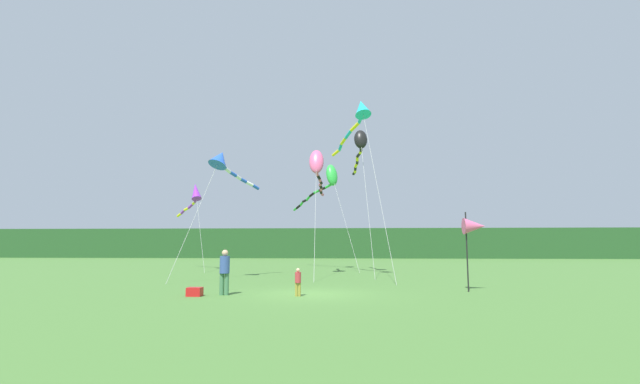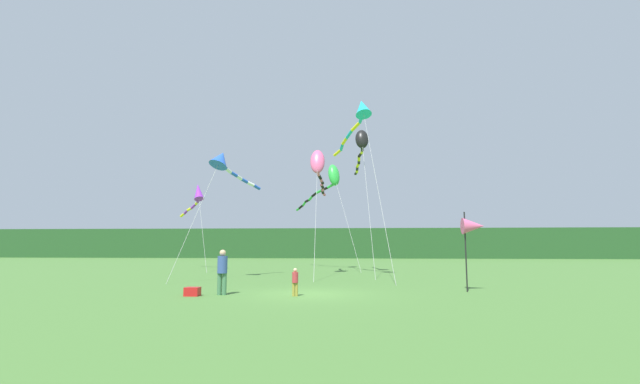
{
  "view_description": "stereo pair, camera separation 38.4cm",
  "coord_description": "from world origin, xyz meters",
  "px_view_note": "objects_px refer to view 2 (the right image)",
  "views": [
    {
      "loc": [
        1.53,
        -17.57,
        1.98
      ],
      "look_at": [
        0.0,
        6.0,
        4.83
      ],
      "focal_mm": 24.32,
      "sensor_mm": 36.0,
      "label": 1
    },
    {
      "loc": [
        1.91,
        -17.54,
        1.98
      ],
      "look_at": [
        0.0,
        6.0,
        4.83
      ],
      "focal_mm": 24.32,
      "sensor_mm": 36.0,
      "label": 2
    }
  ],
  "objects_px": {
    "banner_flag_pole": "(473,227)",
    "kite_cyan": "(360,114)",
    "kite_blue": "(223,161)",
    "kite_black": "(361,144)",
    "person_adult": "(222,270)",
    "cooler_box": "(192,292)",
    "person_child": "(295,280)",
    "kite_purple": "(197,195)",
    "kite_green": "(330,180)",
    "kite_rainbow": "(318,165)"
  },
  "relations": [
    {
      "from": "kite_rainbow",
      "to": "kite_green",
      "type": "bearing_deg",
      "value": 86.37
    },
    {
      "from": "person_adult",
      "to": "kite_cyan",
      "type": "xyz_separation_m",
      "value": [
        5.58,
        8.9,
        8.93
      ]
    },
    {
      "from": "kite_rainbow",
      "to": "kite_cyan",
      "type": "xyz_separation_m",
      "value": [
        2.73,
        -2.15,
        2.78
      ]
    },
    {
      "from": "person_adult",
      "to": "kite_black",
      "type": "distance_m",
      "value": 15.61
    },
    {
      "from": "cooler_box",
      "to": "kite_purple",
      "type": "xyz_separation_m",
      "value": [
        -6.05,
        16.17,
        5.62
      ]
    },
    {
      "from": "kite_blue",
      "to": "kite_black",
      "type": "relative_size",
      "value": 0.77
    },
    {
      "from": "person_child",
      "to": "kite_blue",
      "type": "xyz_separation_m",
      "value": [
        -5.38,
        7.66,
        6.21
      ]
    },
    {
      "from": "banner_flag_pole",
      "to": "kite_black",
      "type": "xyz_separation_m",
      "value": [
        -4.49,
        10.37,
        6.08
      ]
    },
    {
      "from": "cooler_box",
      "to": "kite_rainbow",
      "type": "bearing_deg",
      "value": 71.32
    },
    {
      "from": "banner_flag_pole",
      "to": "kite_cyan",
      "type": "distance_m",
      "value": 11.07
    },
    {
      "from": "person_child",
      "to": "person_adult",
      "type": "bearing_deg",
      "value": 176.65
    },
    {
      "from": "kite_rainbow",
      "to": "person_adult",
      "type": "bearing_deg",
      "value": -104.42
    },
    {
      "from": "kite_cyan",
      "to": "kite_blue",
      "type": "bearing_deg",
      "value": -170.03
    },
    {
      "from": "kite_blue",
      "to": "kite_cyan",
      "type": "distance_m",
      "value": 8.73
    },
    {
      "from": "person_child",
      "to": "banner_flag_pole",
      "type": "xyz_separation_m",
      "value": [
        7.28,
        2.05,
        2.12
      ]
    },
    {
      "from": "cooler_box",
      "to": "kite_purple",
      "type": "distance_m",
      "value": 18.16
    },
    {
      "from": "banner_flag_pole",
      "to": "kite_cyan",
      "type": "relative_size",
      "value": 0.31
    },
    {
      "from": "kite_green",
      "to": "kite_black",
      "type": "height_order",
      "value": "kite_black"
    },
    {
      "from": "cooler_box",
      "to": "kite_purple",
      "type": "bearing_deg",
      "value": 110.51
    },
    {
      "from": "banner_flag_pole",
      "to": "kite_cyan",
      "type": "bearing_deg",
      "value": 123.38
    },
    {
      "from": "person_adult",
      "to": "banner_flag_pole",
      "type": "distance_m",
      "value": 10.52
    },
    {
      "from": "kite_blue",
      "to": "kite_cyan",
      "type": "height_order",
      "value": "kite_cyan"
    },
    {
      "from": "kite_green",
      "to": "cooler_box",
      "type": "bearing_deg",
      "value": -103.59
    },
    {
      "from": "cooler_box",
      "to": "person_adult",
      "type": "bearing_deg",
      "value": 21.02
    },
    {
      "from": "cooler_box",
      "to": "kite_purple",
      "type": "height_order",
      "value": "kite_purple"
    },
    {
      "from": "banner_flag_pole",
      "to": "kite_black",
      "type": "bearing_deg",
      "value": 113.44
    },
    {
      "from": "cooler_box",
      "to": "kite_cyan",
      "type": "xyz_separation_m",
      "value": [
        6.61,
        9.3,
        9.75
      ]
    },
    {
      "from": "banner_flag_pole",
      "to": "kite_rainbow",
      "type": "relative_size",
      "value": 0.37
    },
    {
      "from": "kite_blue",
      "to": "kite_green",
      "type": "relative_size",
      "value": 0.87
    },
    {
      "from": "kite_purple",
      "to": "kite_black",
      "type": "relative_size",
      "value": 0.7
    },
    {
      "from": "kite_green",
      "to": "kite_rainbow",
      "type": "distance_m",
      "value": 6.2
    },
    {
      "from": "person_child",
      "to": "kite_blue",
      "type": "distance_m",
      "value": 11.23
    },
    {
      "from": "person_adult",
      "to": "banner_flag_pole",
      "type": "height_order",
      "value": "banner_flag_pole"
    },
    {
      "from": "person_adult",
      "to": "cooler_box",
      "type": "bearing_deg",
      "value": -158.98
    },
    {
      "from": "person_adult",
      "to": "cooler_box",
      "type": "distance_m",
      "value": 1.37
    },
    {
      "from": "person_adult",
      "to": "kite_purple",
      "type": "height_order",
      "value": "kite_purple"
    },
    {
      "from": "kite_blue",
      "to": "person_child",
      "type": "bearing_deg",
      "value": -54.94
    },
    {
      "from": "kite_cyan",
      "to": "person_adult",
      "type": "bearing_deg",
      "value": -122.07
    },
    {
      "from": "kite_black",
      "to": "cooler_box",
      "type": "bearing_deg",
      "value": -118.05
    },
    {
      "from": "kite_green",
      "to": "kite_cyan",
      "type": "height_order",
      "value": "kite_cyan"
    },
    {
      "from": "person_adult",
      "to": "kite_blue",
      "type": "xyz_separation_m",
      "value": [
        -2.46,
        7.49,
        5.82
      ]
    },
    {
      "from": "banner_flag_pole",
      "to": "kite_green",
      "type": "xyz_separation_m",
      "value": [
        -6.97,
        15.36,
        4.39
      ]
    },
    {
      "from": "person_child",
      "to": "kite_rainbow",
      "type": "height_order",
      "value": "kite_rainbow"
    },
    {
      "from": "kite_blue",
      "to": "kite_green",
      "type": "height_order",
      "value": "kite_green"
    },
    {
      "from": "person_child",
      "to": "cooler_box",
      "type": "distance_m",
      "value": 3.98
    },
    {
      "from": "kite_black",
      "to": "person_adult",
      "type": "bearing_deg",
      "value": -114.99
    },
    {
      "from": "person_adult",
      "to": "kite_blue",
      "type": "distance_m",
      "value": 9.8
    },
    {
      "from": "cooler_box",
      "to": "kite_black",
      "type": "relative_size",
      "value": 0.06
    },
    {
      "from": "cooler_box",
      "to": "kite_black",
      "type": "bearing_deg",
      "value": 61.95
    },
    {
      "from": "kite_purple",
      "to": "person_child",
      "type": "bearing_deg",
      "value": -57.92
    }
  ]
}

